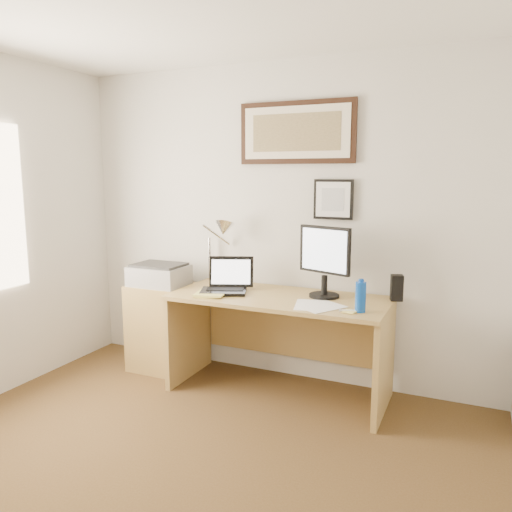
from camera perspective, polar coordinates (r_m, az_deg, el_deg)
The scene contains 17 objects.
wall_back at distance 3.99m, azimuth 2.61°, elevation 3.76°, with size 3.50×0.02×2.50m, color silver.
side_cabinet at distance 4.32m, azimuth -10.63°, elevation -7.96°, with size 0.50×0.40×0.73m, color #9E7D42.
water_bottle at distance 3.32m, azimuth 11.86°, elevation -4.62°, with size 0.07×0.07×0.20m, color #0D45AF.
bottle_cap at distance 3.29m, azimuth 11.93°, elevation -2.77°, with size 0.04×0.04×0.02m, color #0D45AF.
speaker at distance 3.67m, azimuth 15.79°, elevation -3.52°, with size 0.08×0.07×0.18m, color black.
paper_sheet_a at distance 3.45m, azimuth 6.27°, elevation -5.59°, with size 0.21×0.30×0.00m, color white.
paper_sheet_b at distance 3.41m, azimuth 7.56°, elevation -5.78°, with size 0.21×0.30×0.00m, color white.
sticky_pad at distance 3.31m, azimuth 10.67°, elevation -6.25°, with size 0.08×0.08×0.01m, color #FFEE78.
marker_pen at distance 3.32m, azimuth 10.70°, elevation -6.18°, with size 0.02×0.02×0.14m, color silver.
book at distance 3.79m, azimuth -6.55°, elevation -4.08°, with size 0.22×0.30×0.02m, color #E3DA6A.
desk at distance 3.82m, azimuth 3.06°, elevation -7.76°, with size 1.60×0.70×0.75m.
laptop at distance 3.82m, azimuth -3.40°, elevation -3.24°, with size 0.40×0.41×0.26m.
lcd_monitor at distance 3.63m, azimuth 7.84°, elevation -0.23°, with size 0.41×0.22×0.52m.
printer at distance 4.20m, azimuth -11.00°, elevation -2.10°, with size 0.44×0.34×0.18m.
desk_lamp at distance 4.00m, azimuth -3.86°, elevation 2.85°, with size 0.29×0.27×0.53m.
picture_large at distance 3.91m, azimuth 4.64°, elevation 13.89°, with size 0.92×0.04×0.47m.
picture_small at distance 3.81m, azimuth 8.83°, elevation 6.41°, with size 0.30×0.03×0.30m.
Camera 1 is at (1.45, -1.70, 1.64)m, focal length 35.00 mm.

